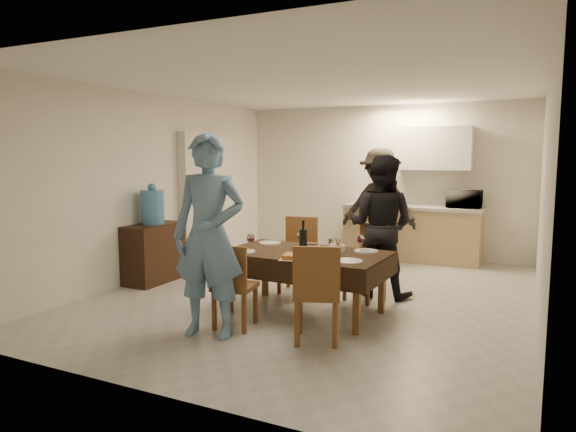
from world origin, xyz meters
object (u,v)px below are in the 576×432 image
water_jug (152,207)px  wine_bottle (303,235)px  microwave (464,199)px  person_near (209,236)px  person_kitchen (379,206)px  water_pitcher (334,247)px  savoury_tart (299,257)px  dining_table (305,255)px  console (154,253)px  person_far (381,226)px

water_jug → wine_bottle: size_ratio=1.36×
wine_bottle → microwave: microwave is taller
person_near → person_kitchen: 4.04m
water_pitcher → microwave: size_ratio=0.35×
water_jug → savoury_tart: 2.68m
water_jug → person_kitchen: 3.56m
dining_table → microwave: size_ratio=3.45×
water_jug → person_kitchen: size_ratio=0.25×
console → savoury_tart: size_ratio=2.29×
wine_bottle → console: bearing=172.2°
water_jug → water_pitcher: water_jug is taller
savoury_tart → microwave: microwave is taller
dining_table → savoury_tart: bearing=-72.5°
savoury_tart → person_kitchen: bearing=91.7°
person_near → person_kitchen: person_near is taller
wine_bottle → microwave: (1.30, 3.36, 0.19)m
person_far → person_kitchen: bearing=-70.6°
savoury_tart → water_jug: bearing=163.4°
wine_bottle → water_pitcher: 0.42m
person_near → water_jug: bearing=131.8°
water_pitcher → microwave: (0.90, 3.46, 0.28)m
water_jug → wine_bottle: water_jug is taller
dining_table → savoury_tart: savoury_tart is taller
savoury_tart → person_near: (-0.65, -0.67, 0.27)m
person_near → water_pitcher: bearing=36.7°
microwave → person_near: (-1.80, -4.46, -0.07)m
water_pitcher → person_kitchen: 3.03m
person_kitchen → console: bearing=-133.6°
microwave → person_far: person_far is taller
console → wine_bottle: wine_bottle is taller
microwave → person_far: bearing=73.5°
person_near → person_far: 2.37m
wine_bottle → person_near: (-0.50, -1.10, 0.12)m
dining_table → water_jug: 2.51m
wine_bottle → person_far: size_ratio=0.20×
console → water_jug: water_jug is taller
person_far → dining_table: bearing=65.7°
microwave → person_near: size_ratio=0.27×
person_kitchen → water_pitcher: bearing=-83.3°
water_pitcher → savoury_tart: size_ratio=0.48×
console → water_jug: 0.64m
console → microwave: microwave is taller
dining_table → console: 2.49m
wine_bottle → person_near: size_ratio=0.18×
water_pitcher → wine_bottle: bearing=166.0°
water_pitcher → savoury_tart: water_pitcher is taller
dining_table → water_jug: (-2.45, 0.38, 0.38)m
water_pitcher → person_far: 1.12m
water_pitcher → person_kitchen: person_kitchen is taller
console → wine_bottle: 2.47m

